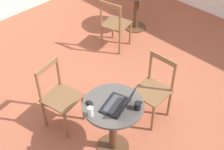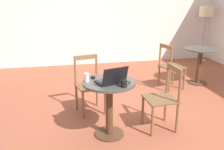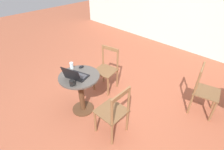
# 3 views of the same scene
# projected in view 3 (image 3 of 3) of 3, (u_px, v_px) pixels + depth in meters

# --- Properties ---
(ground_plane) EXTENTS (16.00, 16.00, 0.00)m
(ground_plane) POSITION_uv_depth(u_px,v_px,m) (120.00, 110.00, 3.23)
(ground_plane) COLOR #9E5138
(wall_back) EXTENTS (9.40, 0.06, 2.70)m
(wall_back) POSITION_uv_depth(u_px,v_px,m) (208.00, 5.00, 4.38)
(wall_back) COLOR white
(wall_back) RESTS_ON ground_plane
(cafe_table_near) EXTENTS (0.67, 0.67, 0.75)m
(cafe_table_near) POSITION_uv_depth(u_px,v_px,m) (80.00, 86.00, 2.95)
(cafe_table_near) COLOR #51331E
(cafe_table_near) RESTS_ON ground_plane
(chair_near_right) EXTENTS (0.42, 0.42, 0.89)m
(chair_near_right) POSITION_uv_depth(u_px,v_px,m) (113.00, 112.00, 2.58)
(chair_near_right) COLOR brown
(chair_near_right) RESTS_ON ground_plane
(chair_near_back) EXTENTS (0.48, 0.48, 0.89)m
(chair_near_back) POSITION_uv_depth(u_px,v_px,m) (107.00, 70.00, 3.55)
(chair_near_back) COLOR brown
(chair_near_back) RESTS_ON ground_plane
(chair_mid_left) EXTENTS (0.48, 0.48, 0.89)m
(chair_mid_left) POSITION_uv_depth(u_px,v_px,m) (204.00, 91.00, 2.99)
(chair_mid_left) COLOR brown
(chair_mid_left) RESTS_ON ground_plane
(laptop) EXTENTS (0.40, 0.37, 0.23)m
(laptop) POSITION_uv_depth(u_px,v_px,m) (76.00, 75.00, 2.75)
(laptop) COLOR black
(laptop) RESTS_ON cafe_table_near
(mouse) EXTENTS (0.06, 0.10, 0.03)m
(mouse) POSITION_uv_depth(u_px,v_px,m) (81.00, 67.00, 3.03)
(mouse) COLOR black
(mouse) RESTS_ON cafe_table_near
(mug) EXTENTS (0.11, 0.07, 0.09)m
(mug) POSITION_uv_depth(u_px,v_px,m) (72.00, 83.00, 2.59)
(mug) COLOR black
(mug) RESTS_ON cafe_table_near
(drinking_glass) EXTENTS (0.06, 0.06, 0.11)m
(drinking_glass) POSITION_uv_depth(u_px,v_px,m) (72.00, 65.00, 2.99)
(drinking_glass) COLOR silver
(drinking_glass) RESTS_ON cafe_table_near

